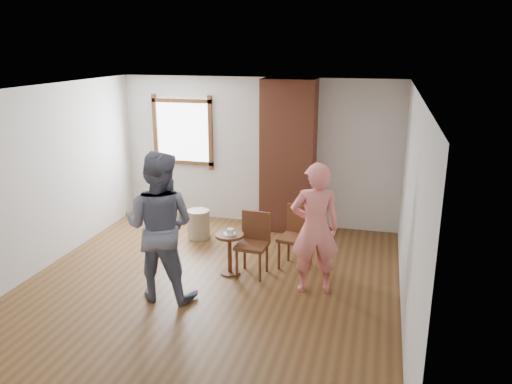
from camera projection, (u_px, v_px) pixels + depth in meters
ground at (207, 288)px, 6.66m from camera, size 5.50×5.50×0.00m
room_shell at (214, 146)px, 6.72m from camera, size 5.04×5.52×2.62m
brick_chimney at (288, 157)px, 8.47m from camera, size 0.90×0.50×2.60m
stoneware_crock at (198, 224)px, 8.35m from camera, size 0.46×0.46×0.48m
dark_pot at (204, 230)px, 8.56m from camera, size 0.19×0.19×0.15m
dining_chair_left at (254, 240)px, 6.98m from camera, size 0.44×0.44×0.89m
dining_chair_right at (297, 233)px, 7.22m from camera, size 0.50×0.50×0.90m
side_table at (230, 247)px, 6.98m from camera, size 0.40×0.40×0.60m
cake_plate at (229, 234)px, 6.93m from camera, size 0.18×0.18×0.01m
cake_slice at (230, 232)px, 6.91m from camera, size 0.08×0.07×0.06m
man at (160, 226)px, 6.20m from camera, size 0.94×0.74×1.91m
person_pink at (315, 229)px, 6.37m from camera, size 0.72×0.56×1.74m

